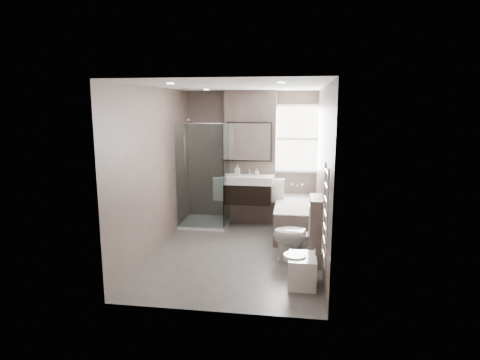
% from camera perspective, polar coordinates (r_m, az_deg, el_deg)
% --- Properties ---
extents(room, '(2.70, 3.90, 2.70)m').
position_cam_1_polar(room, '(6.19, -0.43, 1.10)').
color(room, '#55514E').
rests_on(room, ground).
extents(vanity_pier, '(1.00, 0.25, 2.60)m').
position_cam_1_polar(vanity_pier, '(7.93, 1.52, 3.19)').
color(vanity_pier, '#63554E').
rests_on(vanity_pier, ground).
extents(vanity, '(0.95, 0.47, 0.66)m').
position_cam_1_polar(vanity, '(7.68, 1.19, -1.29)').
color(vanity, black).
rests_on(vanity, vanity_pier).
extents(mirror_cabinet, '(0.86, 0.08, 0.76)m').
position_cam_1_polar(mirror_cabinet, '(7.73, 1.38, 5.46)').
color(mirror_cabinet, black).
rests_on(mirror_cabinet, vanity_pier).
extents(towel_left, '(0.24, 0.06, 0.44)m').
position_cam_1_polar(towel_left, '(7.75, -2.95, -1.34)').
color(towel_left, silver).
rests_on(towel_left, vanity_pier).
extents(towel_right, '(0.24, 0.06, 0.44)m').
position_cam_1_polar(towel_right, '(7.62, 5.35, -1.59)').
color(towel_right, silver).
rests_on(towel_right, vanity_pier).
extents(shower_enclosure, '(0.90, 0.90, 2.00)m').
position_cam_1_polar(shower_enclosure, '(7.79, -4.39, -3.03)').
color(shower_enclosure, white).
rests_on(shower_enclosure, ground).
extents(bathtub, '(0.75, 1.60, 0.57)m').
position_cam_1_polar(bathtub, '(7.41, 8.00, -5.22)').
color(bathtub, '#63554E').
rests_on(bathtub, ground).
extents(window, '(0.98, 0.06, 1.33)m').
position_cam_1_polar(window, '(7.93, 8.12, 5.82)').
color(window, white).
rests_on(window, room).
extents(toilet, '(0.81, 0.51, 0.79)m').
position_cam_1_polar(toilet, '(6.13, 8.36, -7.80)').
color(toilet, white).
rests_on(toilet, ground).
extents(cistern_box, '(0.19, 0.55, 1.00)m').
position_cam_1_polar(cistern_box, '(6.07, 10.66, -7.04)').
color(cistern_box, '#63554E').
rests_on(cistern_box, ground).
extents(bidet, '(0.42, 0.49, 0.51)m').
position_cam_1_polar(bidet, '(5.41, 8.77, -12.49)').
color(bidet, white).
rests_on(bidet, ground).
extents(towel_radiator, '(0.03, 0.49, 1.10)m').
position_cam_1_polar(towel_radiator, '(4.60, 12.07, -4.75)').
color(towel_radiator, silver).
rests_on(towel_radiator, room).
extents(soap_bottle_a, '(0.09, 0.09, 0.20)m').
position_cam_1_polar(soap_bottle_a, '(7.66, -0.38, 1.43)').
color(soap_bottle_a, white).
rests_on(soap_bottle_a, vanity).
extents(soap_bottle_b, '(0.09, 0.09, 0.12)m').
position_cam_1_polar(soap_bottle_b, '(7.71, 2.38, 1.17)').
color(soap_bottle_b, white).
rests_on(soap_bottle_b, vanity).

